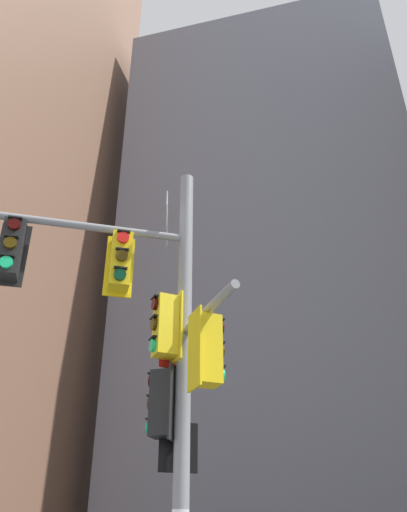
# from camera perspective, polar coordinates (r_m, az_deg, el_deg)

# --- Properties ---
(building_mid_block) EXTENTS (17.29, 17.29, 35.07)m
(building_mid_block) POSITION_cam_1_polar(r_m,az_deg,el_deg) (36.27, 8.43, -3.35)
(building_mid_block) COLOR slate
(building_mid_block) RESTS_ON ground
(signal_pole_assembly) EXTENTS (4.07, 2.23, 8.21)m
(signal_pole_assembly) POSITION_cam_1_polar(r_m,az_deg,el_deg) (8.27, -5.68, -9.80)
(signal_pole_assembly) COLOR gray
(signal_pole_assembly) RESTS_ON ground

